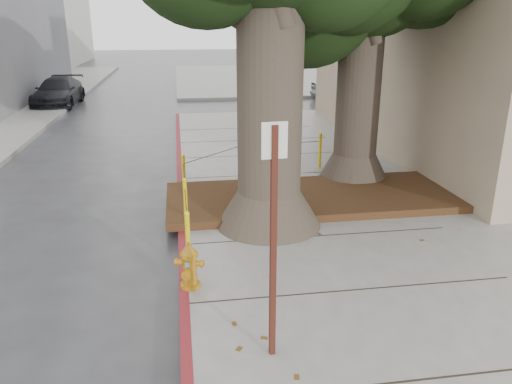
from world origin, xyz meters
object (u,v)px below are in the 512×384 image
at_px(signpost, 273,232).
at_px(car_red, 391,90).
at_px(car_dark, 58,92).
at_px(car_silver, 346,87).
at_px(fire_hydrant, 189,266).

relative_size(signpost, car_red, 0.70).
bearing_deg(car_dark, signpost, -70.28).
xyz_separation_m(signpost, car_silver, (7.86, 20.68, -1.11)).
distance_m(signpost, car_red, 21.43).
bearing_deg(car_dark, car_red, -4.34).
relative_size(car_silver, car_red, 0.93).
relative_size(signpost, car_dark, 0.62).
height_order(fire_hydrant, car_dark, car_dark).
distance_m(fire_hydrant, car_silver, 20.87).
distance_m(signpost, car_dark, 21.95).
bearing_deg(fire_hydrant, signpost, -44.79).
height_order(car_silver, car_red, car_red).
xyz_separation_m(fire_hydrant, signpost, (0.92, -1.75, 1.24)).
bearing_deg(signpost, fire_hydrant, 112.90).
distance_m(fire_hydrant, car_dark, 19.97).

